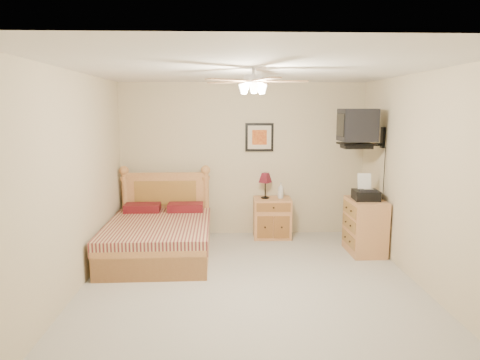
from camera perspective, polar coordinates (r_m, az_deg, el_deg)
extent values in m
plane|color=#A39F93|center=(5.19, 1.49, -14.13)|extent=(4.50, 4.50, 0.00)
cube|color=white|center=(4.77, 1.62, 14.56)|extent=(4.00, 4.50, 0.04)
cube|color=#C5B691|center=(7.05, 0.38, 2.72)|extent=(4.00, 0.04, 2.50)
cube|color=#C5B691|center=(2.64, 4.73, -8.71)|extent=(4.00, 0.04, 2.50)
cube|color=#C5B691|center=(5.10, -21.47, -0.51)|extent=(0.04, 4.50, 2.50)
cube|color=#C5B691|center=(5.34, 23.50, -0.22)|extent=(0.04, 4.50, 2.50)
cube|color=#B07646|center=(7.02, 4.31, -5.04)|extent=(0.61, 0.46, 0.65)
imported|color=silver|center=(6.93, 5.44, -1.39)|extent=(0.11, 0.11, 0.26)
cube|color=black|center=(7.01, 2.60, 5.71)|extent=(0.46, 0.04, 0.46)
cube|color=#B87D4F|center=(6.49, 16.33, -5.94)|extent=(0.48, 0.68, 0.79)
imported|color=beige|center=(6.58, 15.71, -2.04)|extent=(0.23, 0.29, 0.03)
imported|color=#9E9479|center=(6.61, 15.94, -1.78)|extent=(0.30, 0.34, 0.02)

